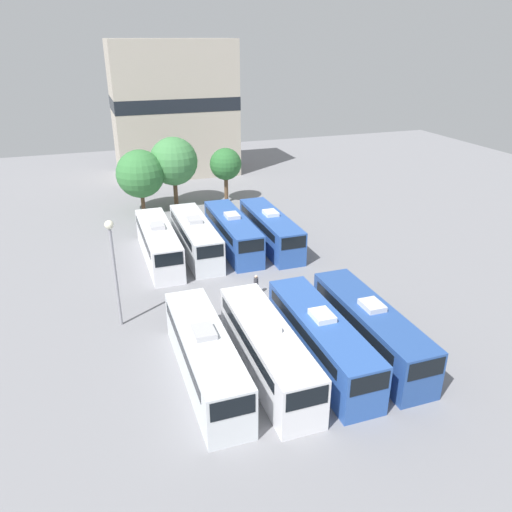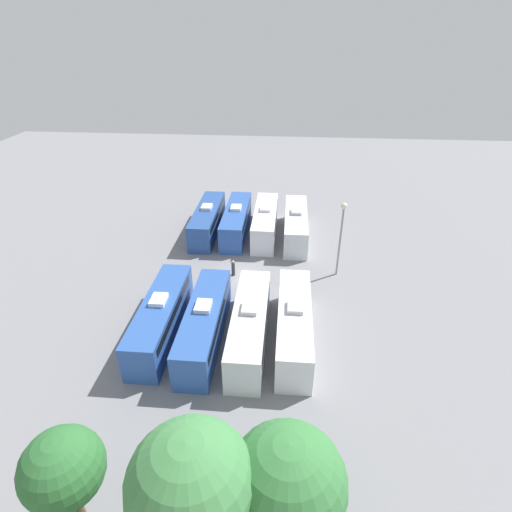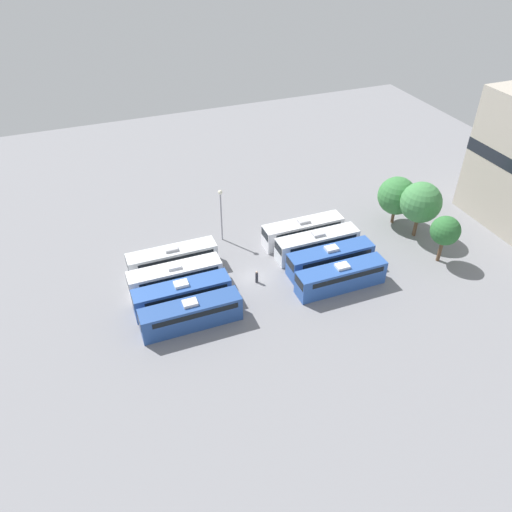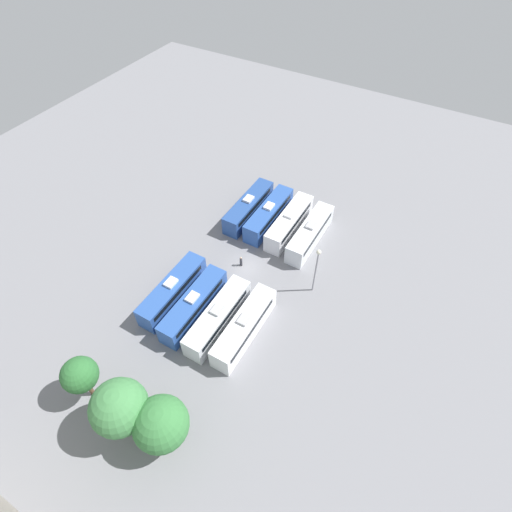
{
  "view_description": "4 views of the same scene",
  "coord_description": "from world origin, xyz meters",
  "px_view_note": "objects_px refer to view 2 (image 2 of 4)",
  "views": [
    {
      "loc": [
        -10.58,
        -32.91,
        18.73
      ],
      "look_at": [
        1.51,
        1.96,
        2.39
      ],
      "focal_mm": 35.0,
      "sensor_mm": 36.0,
      "label": 1
    },
    {
      "loc": [
        -4.35,
        33.85,
        22.03
      ],
      "look_at": [
        -1.62,
        1.42,
        3.21
      ],
      "focal_mm": 28.0,
      "sensor_mm": 36.0,
      "label": 2
    },
    {
      "loc": [
        45.51,
        -17.53,
        39.7
      ],
      "look_at": [
        -0.81,
        0.48,
        2.79
      ],
      "focal_mm": 35.0,
      "sensor_mm": 36.0,
      "label": 3
    },
    {
      "loc": [
        -19.07,
        30.31,
        42.84
      ],
      "look_at": [
        -1.36,
        -0.45,
        2.8
      ],
      "focal_mm": 28.0,
      "sensor_mm": 36.0,
      "label": 4
    }
  ],
  "objects_px": {
    "bus_0": "(296,224)",
    "worker_person": "(233,268)",
    "bus_4": "(294,323)",
    "light_pole": "(342,227)",
    "tree_2": "(63,469)",
    "bus_2": "(236,220)",
    "bus_7": "(161,316)",
    "bus_3": "(208,219)",
    "tree_0": "(287,483)",
    "bus_5": "(250,325)",
    "bus_6": "(204,322)",
    "tree_1": "(192,484)",
    "bus_1": "(265,221)"
  },
  "relations": [
    {
      "from": "bus_3",
      "to": "tree_2",
      "type": "distance_m",
      "value": 33.51
    },
    {
      "from": "tree_0",
      "to": "bus_2",
      "type": "bearing_deg",
      "value": -78.81
    },
    {
      "from": "bus_0",
      "to": "tree_1",
      "type": "height_order",
      "value": "tree_1"
    },
    {
      "from": "bus_5",
      "to": "tree_2",
      "type": "height_order",
      "value": "tree_2"
    },
    {
      "from": "bus_1",
      "to": "tree_0",
      "type": "bearing_deg",
      "value": 95.27
    },
    {
      "from": "tree_1",
      "to": "tree_2",
      "type": "distance_m",
      "value": 6.16
    },
    {
      "from": "bus_3",
      "to": "bus_6",
      "type": "bearing_deg",
      "value": 100.11
    },
    {
      "from": "bus_0",
      "to": "bus_1",
      "type": "height_order",
      "value": "same"
    },
    {
      "from": "tree_1",
      "to": "bus_2",
      "type": "bearing_deg",
      "value": -85.74
    },
    {
      "from": "bus_0",
      "to": "bus_3",
      "type": "bearing_deg",
      "value": -2.58
    },
    {
      "from": "bus_1",
      "to": "worker_person",
      "type": "height_order",
      "value": "bus_1"
    },
    {
      "from": "bus_3",
      "to": "tree_0",
      "type": "xyz_separation_m",
      "value": [
        -10.05,
        33.04,
        2.73
      ]
    },
    {
      "from": "worker_person",
      "to": "light_pole",
      "type": "xyz_separation_m",
      "value": [
        -10.46,
        -1.07,
        4.51
      ]
    },
    {
      "from": "bus_7",
      "to": "tree_2",
      "type": "distance_m",
      "value": 15.01
    },
    {
      "from": "bus_1",
      "to": "tree_0",
      "type": "distance_m",
      "value": 33.34
    },
    {
      "from": "bus_1",
      "to": "tree_0",
      "type": "height_order",
      "value": "tree_0"
    },
    {
      "from": "bus_0",
      "to": "bus_5",
      "type": "distance_m",
      "value": 19.01
    },
    {
      "from": "bus_7",
      "to": "tree_2",
      "type": "relative_size",
      "value": 1.72
    },
    {
      "from": "tree_1",
      "to": "bus_0",
      "type": "bearing_deg",
      "value": -97.85
    },
    {
      "from": "bus_4",
      "to": "bus_6",
      "type": "bearing_deg",
      "value": 3.89
    },
    {
      "from": "bus_5",
      "to": "bus_6",
      "type": "bearing_deg",
      "value": 0.77
    },
    {
      "from": "bus_5",
      "to": "bus_7",
      "type": "distance_m",
      "value": 7.28
    },
    {
      "from": "bus_2",
      "to": "bus_6",
      "type": "bearing_deg",
      "value": 89.76
    },
    {
      "from": "bus_0",
      "to": "bus_3",
      "type": "xyz_separation_m",
      "value": [
        10.66,
        -0.48,
        0.0
      ]
    },
    {
      "from": "bus_0",
      "to": "bus_4",
      "type": "distance_m",
      "value": 18.22
    },
    {
      "from": "bus_4",
      "to": "light_pole",
      "type": "height_order",
      "value": "light_pole"
    },
    {
      "from": "tree_2",
      "to": "bus_2",
      "type": "bearing_deg",
      "value": -96.08
    },
    {
      "from": "bus_3",
      "to": "bus_4",
      "type": "bearing_deg",
      "value": 119.29
    },
    {
      "from": "bus_7",
      "to": "tree_1",
      "type": "distance_m",
      "value": 16.94
    },
    {
      "from": "bus_1",
      "to": "tree_2",
      "type": "distance_m",
      "value": 34.3
    },
    {
      "from": "bus_4",
      "to": "tree_0",
      "type": "bearing_deg",
      "value": 88.26
    },
    {
      "from": "bus_0",
      "to": "tree_0",
      "type": "xyz_separation_m",
      "value": [
        0.6,
        32.56,
        2.73
      ]
    },
    {
      "from": "bus_1",
      "to": "bus_4",
      "type": "xyz_separation_m",
      "value": [
        -3.49,
        18.75,
        0.0
      ]
    },
    {
      "from": "bus_6",
      "to": "tree_2",
      "type": "distance_m",
      "value": 14.91
    },
    {
      "from": "bus_0",
      "to": "bus_3",
      "type": "relative_size",
      "value": 1.0
    },
    {
      "from": "bus_4",
      "to": "bus_7",
      "type": "bearing_deg",
      "value": -0.18
    },
    {
      "from": "bus_7",
      "to": "worker_person",
      "type": "distance_m",
      "value": 10.33
    },
    {
      "from": "bus_1",
      "to": "bus_7",
      "type": "xyz_separation_m",
      "value": [
        7.26,
        18.72,
        0.0
      ]
    },
    {
      "from": "bus_2",
      "to": "tree_1",
      "type": "distance_m",
      "value": 34.35
    },
    {
      "from": "bus_0",
      "to": "bus_7",
      "type": "relative_size",
      "value": 1.0
    },
    {
      "from": "bus_2",
      "to": "bus_5",
      "type": "distance_m",
      "value": 19.54
    },
    {
      "from": "bus_6",
      "to": "tree_1",
      "type": "bearing_deg",
      "value": 100.03
    },
    {
      "from": "bus_0",
      "to": "worker_person",
      "type": "height_order",
      "value": "bus_0"
    },
    {
      "from": "bus_3",
      "to": "bus_1",
      "type": "bearing_deg",
      "value": -179.56
    },
    {
      "from": "worker_person",
      "to": "bus_6",
      "type": "bearing_deg",
      "value": 84.32
    },
    {
      "from": "bus_1",
      "to": "tree_0",
      "type": "xyz_separation_m",
      "value": [
        -3.05,
        33.09,
        2.73
      ]
    },
    {
      "from": "tree_1",
      "to": "tree_2",
      "type": "relative_size",
      "value": 1.24
    },
    {
      "from": "bus_7",
      "to": "light_pole",
      "type": "xyz_separation_m",
      "value": [
        -15.1,
        -10.26,
        3.59
      ]
    },
    {
      "from": "bus_3",
      "to": "tree_1",
      "type": "distance_m",
      "value": 34.7
    },
    {
      "from": "bus_1",
      "to": "tree_1",
      "type": "height_order",
      "value": "tree_1"
    }
  ]
}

